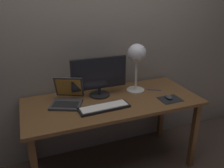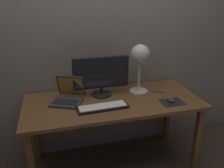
{
  "view_description": "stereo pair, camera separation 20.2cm",
  "coord_description": "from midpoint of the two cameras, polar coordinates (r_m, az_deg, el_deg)",
  "views": [
    {
      "loc": [
        -0.7,
        -1.8,
        1.67
      ],
      "look_at": [
        -0.02,
        -0.05,
        0.92
      ],
      "focal_mm": 37.39,
      "sensor_mm": 36.0,
      "label": 1
    },
    {
      "loc": [
        -0.51,
        -1.86,
        1.67
      ],
      "look_at": [
        -0.02,
        -0.05,
        0.92
      ],
      "focal_mm": 37.39,
      "sensor_mm": 36.0,
      "label": 2
    }
  ],
  "objects": [
    {
      "name": "ground_plane",
      "position": [
        2.55,
        2.63,
        -19.17
      ],
      "size": [
        4.8,
        4.8,
        0.0
      ],
      "primitive_type": "plane",
      "color": "#47382D",
      "rests_on": "ground"
    },
    {
      "name": "back_wall",
      "position": [
        2.34,
        0.19,
        12.69
      ],
      "size": [
        4.8,
        0.06,
        2.6
      ],
      "primitive_type": "cube",
      "color": "gray",
      "rests_on": "ground"
    },
    {
      "name": "desk",
      "position": [
        2.17,
        2.93,
        -5.89
      ],
      "size": [
        1.6,
        0.7,
        0.74
      ],
      "color": "brown",
      "rests_on": "ground"
    },
    {
      "name": "monitor",
      "position": [
        2.16,
        -0.02,
        2.16
      ],
      "size": [
        0.53,
        0.19,
        0.37
      ],
      "color": "black",
      "rests_on": "desk"
    },
    {
      "name": "keyboard_main",
      "position": [
        1.99,
        0.62,
        -5.72
      ],
      "size": [
        0.45,
        0.16,
        0.03
      ],
      "color": "black",
      "rests_on": "desk"
    },
    {
      "name": "laptop",
      "position": [
        2.13,
        -7.91,
        -2.53
      ],
      "size": [
        0.35,
        0.36,
        0.22
      ],
      "color": "#38383A",
      "rests_on": "desk"
    },
    {
      "name": "desk_lamp",
      "position": [
        2.22,
        9.48,
        6.38
      ],
      "size": [
        0.18,
        0.18,
        0.47
      ],
      "color": "beige",
      "rests_on": "desk"
    },
    {
      "name": "mousepad",
      "position": [
        2.19,
        17.05,
        -4.3
      ],
      "size": [
        0.2,
        0.16,
        0.0
      ],
      "primitive_type": "cube",
      "color": "black",
      "rests_on": "desk"
    },
    {
      "name": "mouse",
      "position": [
        2.19,
        16.73,
        -3.72
      ],
      "size": [
        0.06,
        0.1,
        0.03
      ],
      "primitive_type": "ellipsoid",
      "color": "#38383A",
      "rests_on": "mousepad"
    },
    {
      "name": "pen",
      "position": [
        2.37,
        13.55,
        -1.88
      ],
      "size": [
        0.12,
        0.08,
        0.01
      ],
      "primitive_type": "cylinder",
      "rotation": [
        0.0,
        1.57,
        -0.57
      ],
      "color": "#2633A5",
      "rests_on": "desk"
    }
  ]
}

